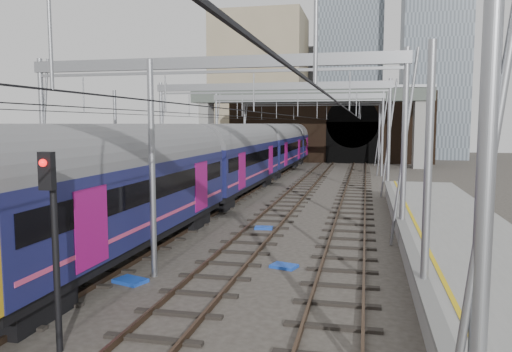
# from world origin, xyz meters

# --- Properties ---
(ground) EXTENTS (160.00, 160.00, 0.00)m
(ground) POSITION_xyz_m (0.00, 0.00, 0.00)
(ground) COLOR #38332D
(ground) RESTS_ON ground
(tracks) EXTENTS (14.40, 80.00, 0.22)m
(tracks) POSITION_xyz_m (0.00, 15.00, 0.02)
(tracks) COLOR #4C3828
(tracks) RESTS_ON ground
(overhead_line) EXTENTS (16.80, 80.00, 8.00)m
(overhead_line) POSITION_xyz_m (0.00, 21.49, 6.57)
(overhead_line) COLOR gray
(overhead_line) RESTS_ON ground
(retaining_wall) EXTENTS (28.00, 2.75, 9.00)m
(retaining_wall) POSITION_xyz_m (1.40, 51.93, 4.33)
(retaining_wall) COLOR black
(retaining_wall) RESTS_ON ground
(overbridge) EXTENTS (28.00, 3.00, 9.25)m
(overbridge) POSITION_xyz_m (0.00, 46.00, 7.27)
(overbridge) COLOR gray
(overbridge) RESTS_ON ground
(city_skyline) EXTENTS (37.50, 27.50, 60.00)m
(city_skyline) POSITION_xyz_m (2.73, 70.48, 17.09)
(city_skyline) COLOR tan
(city_skyline) RESTS_ON ground
(train_main) EXTENTS (2.93, 67.60, 4.99)m
(train_main) POSITION_xyz_m (-2.00, 29.10, 2.56)
(train_main) COLOR black
(train_main) RESTS_ON ground
(train_second) EXTENTS (2.78, 48.23, 4.79)m
(train_second) POSITION_xyz_m (-6.00, 30.80, 2.48)
(train_second) COLOR black
(train_second) RESTS_ON ground
(signal_near_centre) EXTENTS (0.31, 0.45, 4.41)m
(signal_near_centre) POSITION_xyz_m (0.21, -3.58, 2.82)
(signal_near_centre) COLOR black
(signal_near_centre) RESTS_ON ground
(equip_cover_a) EXTENTS (1.14, 0.96, 0.11)m
(equip_cover_a) POSITION_xyz_m (-0.47, 1.23, 0.06)
(equip_cover_a) COLOR blue
(equip_cover_a) RESTS_ON ground
(equip_cover_b) EXTENTS (0.89, 0.66, 0.10)m
(equip_cover_b) POSITION_xyz_m (2.02, 10.05, 0.05)
(equip_cover_b) COLOR blue
(equip_cover_b) RESTS_ON ground
(equip_cover_c) EXTENTS (1.02, 0.84, 0.10)m
(equip_cover_c) POSITION_xyz_m (4.00, 3.91, 0.05)
(equip_cover_c) COLOR blue
(equip_cover_c) RESTS_ON ground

